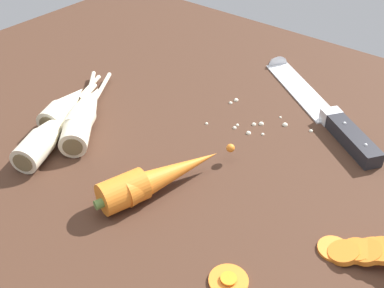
# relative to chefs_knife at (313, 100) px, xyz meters

# --- Properties ---
(ground_plane) EXTENTS (1.20, 0.90, 0.04)m
(ground_plane) POSITION_rel_chefs_knife_xyz_m (-0.07, -0.21, -0.03)
(ground_plane) COLOR #42281C
(chefs_knife) EXTENTS (0.30, 0.23, 0.04)m
(chefs_knife) POSITION_rel_chefs_knife_xyz_m (0.00, 0.00, 0.00)
(chefs_knife) COLOR silver
(chefs_knife) RESTS_ON ground_plane
(whole_carrot) EXTENTS (0.09, 0.21, 0.04)m
(whole_carrot) POSITION_rel_chefs_knife_xyz_m (-0.06, -0.32, 0.01)
(whole_carrot) COLOR orange
(whole_carrot) RESTS_ON ground_plane
(parsnip_front) EXTENTS (0.17, 0.19, 0.04)m
(parsnip_front) POSITION_rel_chefs_knife_xyz_m (-0.24, -0.29, 0.01)
(parsnip_front) COLOR beige
(parsnip_front) RESTS_ON ground_plane
(parsnip_mid_left) EXTENTS (0.12, 0.17, 0.04)m
(parsnip_mid_left) POSITION_rel_chefs_knife_xyz_m (-0.26, -0.27, 0.01)
(parsnip_mid_left) COLOR beige
(parsnip_mid_left) RESTS_ON ground_plane
(parsnip_mid_right) EXTENTS (0.12, 0.22, 0.04)m
(parsnip_mid_right) POSITION_rel_chefs_knife_xyz_m (-0.25, -0.34, 0.01)
(parsnip_mid_right) COLOR beige
(parsnip_mid_right) RESTS_ON ground_plane
(parsnip_back) EXTENTS (0.09, 0.17, 0.04)m
(parsnip_back) POSITION_rel_chefs_knife_xyz_m (-0.29, -0.28, 0.01)
(parsnip_back) COLOR beige
(parsnip_back) RESTS_ON ground_plane
(carrot_slice_stack) EXTENTS (0.13, 0.07, 0.04)m
(carrot_slice_stack) POSITION_rel_chefs_knife_xyz_m (0.21, -0.25, 0.01)
(carrot_slice_stack) COLOR orange
(carrot_slice_stack) RESTS_ON ground_plane
(carrot_slice_stray_mid) EXTENTS (0.04, 0.04, 0.01)m
(carrot_slice_stray_mid) POSITION_rel_chefs_knife_xyz_m (0.10, -0.38, -0.00)
(carrot_slice_stray_mid) COLOR orange
(carrot_slice_stray_mid) RESTS_ON ground_plane
(mince_crumbs) EXTENTS (0.15, 0.09, 0.01)m
(mince_crumbs) POSITION_rel_chefs_knife_xyz_m (-0.04, -0.11, -0.00)
(mince_crumbs) COLOR silver
(mince_crumbs) RESTS_ON ground_plane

